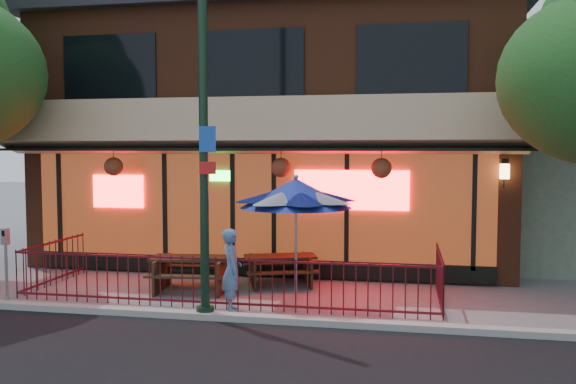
% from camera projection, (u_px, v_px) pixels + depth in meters
% --- Properties ---
extents(ground, '(80.00, 80.00, 0.00)m').
position_uv_depth(ground, '(212.00, 312.00, 11.36)').
color(ground, gray).
rests_on(ground, ground).
extents(curb, '(80.00, 0.25, 0.12)m').
position_uv_depth(curb, '(204.00, 316.00, 10.86)').
color(curb, '#999993').
rests_on(curb, ground).
extents(restaurant_building, '(12.96, 9.49, 8.05)m').
position_uv_depth(restaurant_building, '(286.00, 112.00, 18.03)').
color(restaurant_building, brown).
rests_on(restaurant_building, ground).
extents(patio_fence, '(8.44, 2.62, 1.00)m').
position_uv_depth(patio_fence, '(220.00, 273.00, 11.81)').
color(patio_fence, '#4C1019').
rests_on(patio_fence, ground).
extents(street_light, '(0.43, 0.32, 7.00)m').
position_uv_depth(street_light, '(204.00, 142.00, 10.74)').
color(street_light, black).
rests_on(street_light, ground).
extents(picnic_table_left, '(1.86, 1.50, 0.74)m').
position_uv_depth(picnic_table_left, '(192.00, 269.00, 12.99)').
color(picnic_table_left, '#3C2816').
rests_on(picnic_table_left, ground).
extents(picnic_table_right, '(1.88, 1.66, 0.67)m').
position_uv_depth(picnic_table_right, '(280.00, 266.00, 13.53)').
color(picnic_table_right, '#392514').
rests_on(picnic_table_right, ground).
extents(patio_umbrella, '(2.21, 2.21, 2.53)m').
position_uv_depth(patio_umbrella, '(296.00, 193.00, 12.02)').
color(patio_umbrella, gray).
rests_on(patio_umbrella, ground).
extents(pedestrian, '(0.56, 0.67, 1.55)m').
position_uv_depth(pedestrian, '(232.00, 270.00, 11.33)').
color(pedestrian, '#5179A2').
rests_on(pedestrian, ground).
extents(parking_meter_near, '(0.16, 0.15, 1.52)m').
position_uv_depth(parking_meter_near, '(6.00, 254.00, 11.65)').
color(parking_meter_near, '#979A9F').
rests_on(parking_meter_near, ground).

